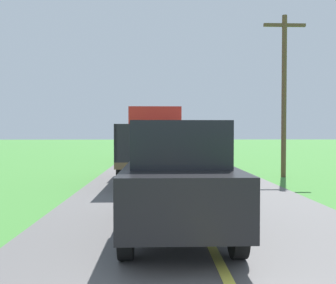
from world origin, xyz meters
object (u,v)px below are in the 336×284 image
Objects in this scene: banana_truck_near at (155,142)px; following_car at (177,176)px; banana_truck_far at (161,138)px; utility_pole_roadside at (284,90)px.

banana_truck_near is 7.75m from following_car.
banana_truck_far is 18.58m from following_car.
banana_truck_near is 0.87× the size of utility_pole_roadside.
banana_truck_near is at bearing -91.86° from banana_truck_far.
following_car is at bearing -89.76° from banana_truck_far.
utility_pole_roadside is (5.34, 0.59, 2.12)m from banana_truck_near.
utility_pole_roadside reaches higher than banana_truck_near.
banana_truck_near is at bearing 93.18° from following_car.
banana_truck_near is 1.00× the size of banana_truck_far.
banana_truck_near is 1.42× the size of following_car.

